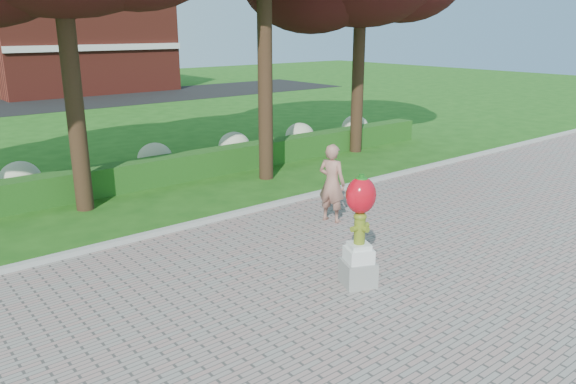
# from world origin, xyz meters

# --- Properties ---
(ground) EXTENTS (100.00, 100.00, 0.00)m
(ground) POSITION_xyz_m (0.00, 0.00, 0.00)
(ground) COLOR #1D5014
(ground) RESTS_ON ground
(walkway) EXTENTS (40.00, 14.00, 0.04)m
(walkway) POSITION_xyz_m (0.00, -4.00, 0.02)
(walkway) COLOR gray
(walkway) RESTS_ON ground
(curb) EXTENTS (40.00, 0.18, 0.15)m
(curb) POSITION_xyz_m (0.00, 3.00, 0.07)
(curb) COLOR #ADADA5
(curb) RESTS_ON ground
(lawn_hedge) EXTENTS (24.00, 0.70, 0.80)m
(lawn_hedge) POSITION_xyz_m (0.00, 7.00, 0.40)
(lawn_hedge) COLOR #184A15
(lawn_hedge) RESTS_ON ground
(hydrangea_row) EXTENTS (20.10, 1.10, 0.99)m
(hydrangea_row) POSITION_xyz_m (0.57, 8.00, 0.55)
(hydrangea_row) COLOR #99A27C
(hydrangea_row) RESTS_ON ground
(building_right) EXTENTS (12.00, 8.00, 6.40)m
(building_right) POSITION_xyz_m (8.00, 34.00, 3.20)
(building_right) COLOR maroon
(building_right) RESTS_ON ground
(hydrant_sculpture) EXTENTS (0.74, 0.74, 2.07)m
(hydrant_sculpture) POSITION_xyz_m (0.21, -1.61, 1.14)
(hydrant_sculpture) COLOR gray
(hydrant_sculpture) RESTS_ON walkway
(woman) EXTENTS (0.63, 0.79, 1.89)m
(woman) POSITION_xyz_m (2.23, 1.23, 0.98)
(woman) COLOR #A16C5C
(woman) RESTS_ON walkway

